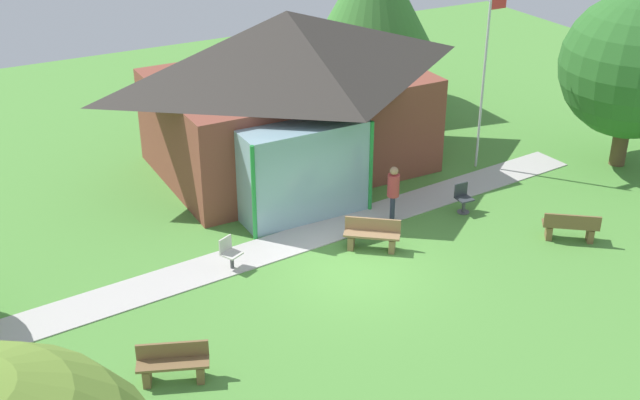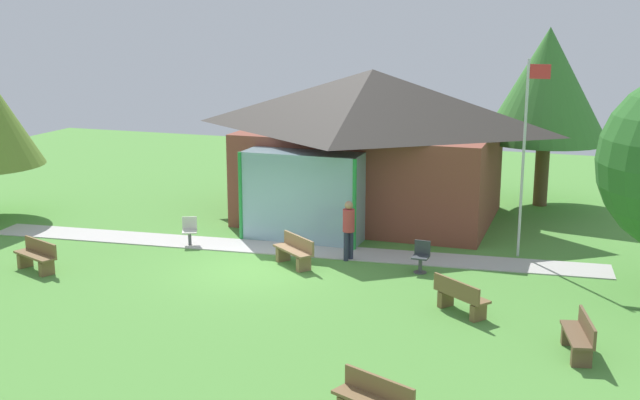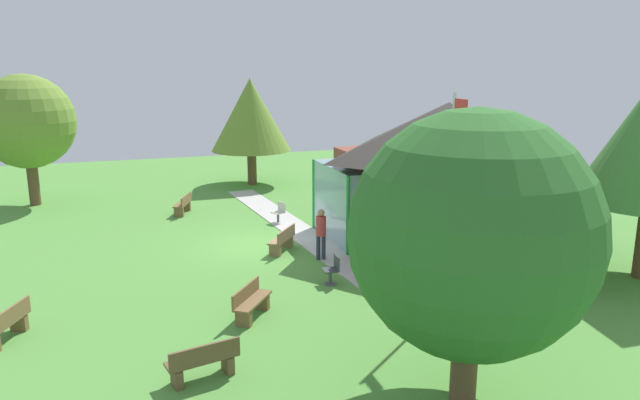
{
  "view_description": "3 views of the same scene",
  "coord_description": "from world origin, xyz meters",
  "views": [
    {
      "loc": [
        -9.46,
        -15.64,
        11.09
      ],
      "look_at": [
        0.03,
        1.89,
        1.12
      ],
      "focal_mm": 46.28,
      "sensor_mm": 36.0,
      "label": 1
    },
    {
      "loc": [
        8.62,
        -19.55,
        6.93
      ],
      "look_at": [
        0.88,
        2.98,
        1.37
      ],
      "focal_mm": 45.22,
      "sensor_mm": 36.0,
      "label": 2
    },
    {
      "loc": [
        19.67,
        -4.35,
        6.34
      ],
      "look_at": [
        -0.08,
        2.35,
        1.49
      ],
      "focal_mm": 32.56,
      "sensor_mm": 36.0,
      "label": 3
    }
  ],
  "objects": [
    {
      "name": "flagpole",
      "position": [
        6.81,
        3.6,
        3.13
      ],
      "size": [
        0.64,
        0.08,
        5.69
      ],
      "color": "silver",
      "rests_on": "ground_plane"
    },
    {
      "name": "bench_mid_left",
      "position": [
        -5.59,
        -2.09,
        0.4
      ],
      "size": [
        1.56,
        0.96,
        0.84
      ],
      "rotation": [
        0.0,
        0.0,
        2.77
      ],
      "color": "brown",
      "rests_on": "ground_plane"
    },
    {
      "name": "bench_rear_near_path",
      "position": [
        0.94,
        0.63,
        0.4
      ],
      "size": [
        1.46,
        1.26,
        0.84
      ],
      "rotation": [
        0.0,
        0.0,
        2.48
      ],
      "color": "olive",
      "rests_on": "ground_plane"
    },
    {
      "name": "bench_mid_right",
      "position": [
        5.93,
        -1.56,
        0.4
      ],
      "size": [
        1.46,
        1.26,
        0.84
      ],
      "rotation": [
        0.0,
        0.0,
        5.63
      ],
      "color": "brown",
      "rests_on": "ground_plane"
    },
    {
      "name": "patio_chair_west",
      "position": [
        -2.81,
        1.5,
        0.42
      ],
      "size": [
        0.59,
        0.59,
        0.86
      ],
      "rotation": [
        0.0,
        0.0,
        3.59
      ],
      "color": "beige",
      "rests_on": "ground_plane"
    },
    {
      "name": "ground_plane",
      "position": [
        0.0,
        0.0,
        0.0
      ],
      "size": [
        44.0,
        44.0,
        0.0
      ],
      "primitive_type": "plane",
      "color": "#54933D"
    },
    {
      "name": "pavilion",
      "position": [
        1.42,
        6.52,
        2.65
      ],
      "size": [
        9.17,
        7.49,
        5.08
      ],
      "color": "brown",
      "rests_on": "ground_plane"
    },
    {
      "name": "tree_behind_pavilion_right",
      "position": [
        6.91,
        10.38,
        4.39
      ],
      "size": [
        4.5,
        4.5,
        6.44
      ],
      "color": "brown",
      "rests_on": "ground_plane"
    },
    {
      "name": "visitor_on_path",
      "position": [
        2.21,
        1.61,
        1.02
      ],
      "size": [
        0.34,
        0.34,
        1.74
      ],
      "rotation": [
        0.0,
        0.0,
        4.12
      ],
      "color": "#2D3347",
      "rests_on": "ground_plane"
    },
    {
      "name": "bench_lawn_far_right",
      "position": [
        8.64,
        -3.14,
        0.4
      ],
      "size": [
        0.75,
        1.56,
        0.84
      ],
      "rotation": [
        0.0,
        0.0,
        1.79
      ],
      "color": "brown",
      "rests_on": "ground_plane"
    },
    {
      "name": "patio_chair_lawn_spare",
      "position": [
        4.4,
        1.22,
        0.42
      ],
      "size": [
        0.45,
        0.45,
        0.86
      ],
      "rotation": [
        0.0,
        0.0,
        3.11
      ],
      "color": "#33383D",
      "rests_on": "ground_plane"
    },
    {
      "name": "footpath",
      "position": [
        0.0,
        2.01,
        0.01
      ],
      "size": [
        18.93,
        2.99,
        0.03
      ],
      "primitive_type": "cube",
      "rotation": [
        0.0,
        0.0,
        0.09
      ],
      "color": "#BCB7B2",
      "rests_on": "ground_plane"
    }
  ]
}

